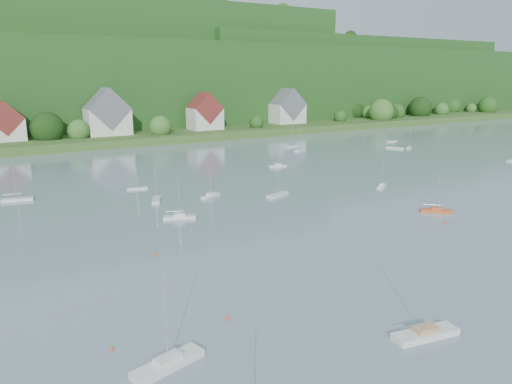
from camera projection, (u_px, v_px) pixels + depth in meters
far_shore_strip at (89, 136)px, 195.07m from camera, size 600.00×60.00×3.00m
forested_ridge at (55, 80)px, 247.27m from camera, size 620.00×181.22×69.89m
village_building_1 at (6, 124)px, 169.15m from camera, size 12.00×9.36×14.00m
village_building_2 at (107, 116)px, 185.53m from camera, size 16.00×11.44×18.00m
village_building_3 at (205, 114)px, 204.15m from camera, size 13.00×10.40×15.50m
village_building_4 at (287, 109)px, 230.03m from camera, size 15.00×10.40×16.50m
near_sailboat_0 at (168, 363)px, 43.71m from camera, size 7.22×3.65×9.39m
near_sailboat_2 at (425, 333)px, 48.72m from camera, size 7.31×3.16×9.55m
near_sailboat_5 at (436, 210)px, 92.84m from camera, size 5.44×5.22×7.95m
mooring_buoy_0 at (228, 319)px, 52.41m from camera, size 0.48×0.48×0.48m
mooring_buoy_2 at (446, 224)px, 85.86m from camera, size 0.48×0.48×0.48m
mooring_buoy_3 at (156, 256)px, 70.81m from camera, size 0.47×0.47×0.47m
mooring_buoy_5 at (112, 350)px, 46.59m from camera, size 0.41×0.41×0.41m
far_sailboat_cluster at (201, 176)px, 124.95m from camera, size 186.79×66.44×8.71m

